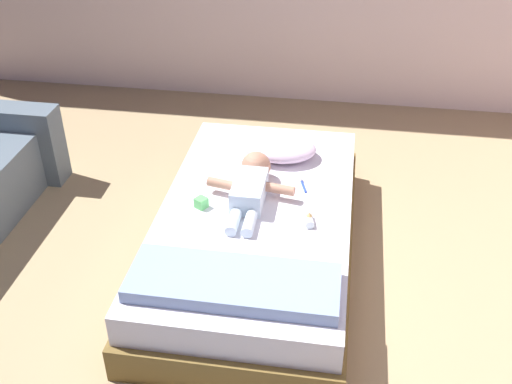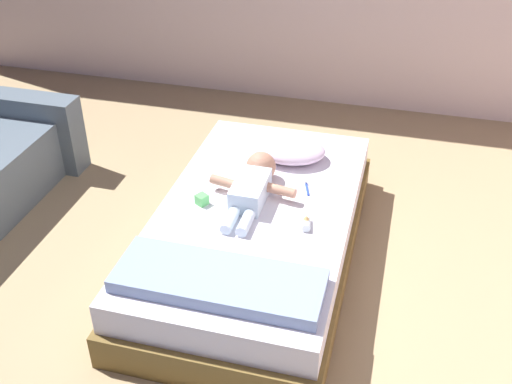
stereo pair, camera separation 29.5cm
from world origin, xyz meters
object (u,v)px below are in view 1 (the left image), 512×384
Objects in this scene: bed at (256,233)px; baby_bottle at (309,219)px; toothbrush at (303,185)px; pillow at (280,148)px; baby at (251,185)px; toy_block at (201,203)px.

baby_bottle is at bearing -19.52° from bed.
bed is at bearing -133.79° from toothbrush.
baby is at bearing -103.06° from pillow.
bed is at bearing -96.05° from pillow.
pillow is 3.37× the size of toothbrush.
baby reaches higher than pillow.
toy_block reaches higher than toothbrush.
baby_bottle reaches higher than toothbrush.
baby is 5.63× the size of baby_bottle.
bed is 0.38m from toy_block.
toothbrush reaches higher than bed.
toothbrush is at bearing 46.21° from bed.
toy_block is (-0.26, -0.17, -0.04)m from baby.
baby_bottle is (0.06, -0.36, 0.02)m from toothbrush.
pillow is 0.68× the size of baby.
baby_bottle reaches higher than toy_block.
baby is (-0.11, -0.47, 0.01)m from pillow.
pillow is 0.38m from toothbrush.
toy_block is (-0.55, -0.31, 0.02)m from toothbrush.
baby is 0.33m from toothbrush.
pillow reaches higher than bed.
toy_block is at bearing 174.74° from baby_bottle.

